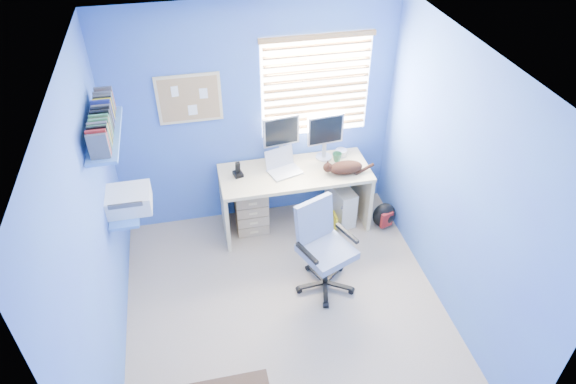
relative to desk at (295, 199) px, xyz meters
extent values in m
cube|color=tan|center=(-0.36, -1.26, -0.37)|extent=(3.00, 3.20, 0.00)
cube|color=white|center=(-0.36, -1.26, 2.13)|extent=(3.00, 3.20, 0.00)
cube|color=#457DCE|center=(-0.36, 0.34, 0.88)|extent=(3.00, 0.01, 2.50)
cube|color=#457DCE|center=(-1.86, -1.26, 0.88)|extent=(0.01, 3.20, 2.50)
cube|color=#457DCE|center=(1.14, -1.26, 0.88)|extent=(0.01, 3.20, 2.50)
cube|color=beige|center=(0.00, 0.00, 0.00)|extent=(1.62, 0.65, 0.74)
cube|color=silver|center=(-0.11, 0.01, 0.48)|extent=(0.39, 0.35, 0.22)
cube|color=silver|center=(-0.10, 0.26, 0.64)|extent=(0.41, 0.17, 0.54)
cube|color=silver|center=(0.37, 0.19, 0.64)|extent=(0.41, 0.16, 0.54)
cube|color=black|center=(-0.61, 0.06, 0.45)|extent=(0.11, 0.13, 0.17)
imported|color=#357446|center=(0.50, 0.10, 0.42)|extent=(0.10, 0.09, 0.10)
cylinder|color=silver|center=(0.58, 0.20, 0.41)|extent=(0.13, 0.13, 0.07)
ellipsoid|color=black|center=(0.52, -0.13, 0.44)|extent=(0.39, 0.24, 0.13)
cube|color=beige|center=(0.54, -0.02, -0.14)|extent=(0.27, 0.47, 0.45)
cube|color=tan|center=(-0.49, 0.02, -0.10)|extent=(0.35, 0.28, 0.54)
cube|color=yellow|center=(0.40, -0.22, -0.25)|extent=(0.03, 0.17, 0.24)
ellipsoid|color=black|center=(0.99, -0.25, -0.21)|extent=(0.31, 0.27, 0.31)
cylinder|color=black|center=(0.09, -1.00, -0.34)|extent=(0.72, 0.72, 0.06)
cylinder|color=black|center=(0.09, -1.00, -0.12)|extent=(0.07, 0.07, 0.38)
cube|color=#98A6C8|center=(0.09, -1.00, 0.11)|extent=(0.59, 0.59, 0.08)
cube|color=#98A6C8|center=(0.00, -0.80, 0.36)|extent=(0.40, 0.21, 0.43)
cube|color=white|center=(0.29, 0.33, 1.18)|extent=(1.15, 0.01, 1.10)
cube|color=#A86E3C|center=(0.29, 0.30, 1.18)|extent=(1.10, 0.03, 1.00)
cube|color=beige|center=(-1.01, 0.33, 1.18)|extent=(0.64, 0.02, 0.52)
cube|color=tan|center=(-1.01, 0.32, 1.18)|extent=(0.58, 0.01, 0.46)
cube|color=#467BCF|center=(-1.72, -0.51, 0.55)|extent=(0.26, 0.55, 0.03)
cube|color=silver|center=(-1.68, -0.51, 0.65)|extent=(0.42, 0.34, 0.18)
cube|color=#467BCF|center=(-1.73, -0.51, 1.35)|extent=(0.24, 0.90, 0.03)
cube|color=navy|center=(-1.74, -0.51, 1.48)|extent=(0.15, 0.80, 0.22)
camera|label=1|loc=(-1.04, -4.38, 3.54)|focal=32.00mm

